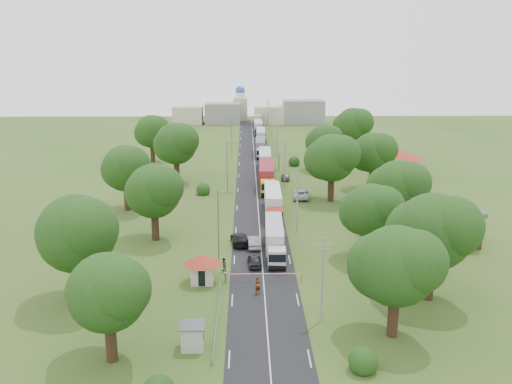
{
  "coord_description": "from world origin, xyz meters",
  "views": [
    {
      "loc": [
        -2.01,
        -87.42,
        27.49
      ],
      "look_at": [
        -0.36,
        5.23,
        3.0
      ],
      "focal_mm": 40.0,
      "sensor_mm": 36.0,
      "label": 1
    }
  ],
  "objects_px": {
    "truck_0": "(274,238)",
    "pedestrian_near": "(258,286)",
    "guard_booth": "(202,265)",
    "car_lane_front": "(255,261)",
    "info_sign": "(279,157)",
    "boom_barrier": "(252,275)",
    "car_lane_mid": "(254,242)"
  },
  "relations": [
    {
      "from": "car_lane_front",
      "to": "pedestrian_near",
      "type": "bearing_deg",
      "value": 87.83
    },
    {
      "from": "guard_booth",
      "to": "truck_0",
      "type": "xyz_separation_m",
      "value": [
        8.96,
        9.87,
        -0.18
      ]
    },
    {
      "from": "guard_booth",
      "to": "truck_0",
      "type": "relative_size",
      "value": 0.33
    },
    {
      "from": "boom_barrier",
      "to": "truck_0",
      "type": "bearing_deg",
      "value": 72.46
    },
    {
      "from": "boom_barrier",
      "to": "car_lane_front",
      "type": "bearing_deg",
      "value": 85.81
    },
    {
      "from": "guard_booth",
      "to": "truck_0",
      "type": "distance_m",
      "value": 13.33
    },
    {
      "from": "truck_0",
      "to": "car_lane_mid",
      "type": "relative_size",
      "value": 2.96
    },
    {
      "from": "guard_booth",
      "to": "pedestrian_near",
      "type": "bearing_deg",
      "value": -28.5
    },
    {
      "from": "boom_barrier",
      "to": "info_sign",
      "type": "relative_size",
      "value": 2.25
    },
    {
      "from": "info_sign",
      "to": "car_lane_front",
      "type": "height_order",
      "value": "info_sign"
    },
    {
      "from": "info_sign",
      "to": "truck_0",
      "type": "relative_size",
      "value": 0.3
    },
    {
      "from": "guard_booth",
      "to": "car_lane_mid",
      "type": "height_order",
      "value": "guard_booth"
    },
    {
      "from": "pedestrian_near",
      "to": "car_lane_mid",
      "type": "bearing_deg",
      "value": 63.22
    },
    {
      "from": "boom_barrier",
      "to": "info_sign",
      "type": "distance_m",
      "value": 60.39
    },
    {
      "from": "boom_barrier",
      "to": "truck_0",
      "type": "relative_size",
      "value": 0.68
    },
    {
      "from": "info_sign",
      "to": "truck_0",
      "type": "distance_m",
      "value": 50.26
    },
    {
      "from": "info_sign",
      "to": "guard_booth",
      "type": "bearing_deg",
      "value": -101.68
    },
    {
      "from": "guard_booth",
      "to": "car_lane_mid",
      "type": "xyz_separation_m",
      "value": [
        6.2,
        11.74,
        -1.41
      ]
    },
    {
      "from": "guard_booth",
      "to": "info_sign",
      "type": "height_order",
      "value": "info_sign"
    },
    {
      "from": "truck_0",
      "to": "pedestrian_near",
      "type": "xyz_separation_m",
      "value": [
        -2.52,
        -13.37,
        -1.01
      ]
    },
    {
      "from": "guard_booth",
      "to": "car_lane_front",
      "type": "relative_size",
      "value": 1.1
    },
    {
      "from": "info_sign",
      "to": "car_lane_mid",
      "type": "relative_size",
      "value": 0.9
    },
    {
      "from": "truck_0",
      "to": "boom_barrier",
      "type": "bearing_deg",
      "value": -107.54
    },
    {
      "from": "truck_0",
      "to": "car_lane_mid",
      "type": "distance_m",
      "value": 3.56
    },
    {
      "from": "truck_0",
      "to": "car_lane_front",
      "type": "bearing_deg",
      "value": -118.98
    },
    {
      "from": "boom_barrier",
      "to": "pedestrian_near",
      "type": "distance_m",
      "value": 3.55
    },
    {
      "from": "boom_barrier",
      "to": "car_lane_front",
      "type": "distance_m",
      "value": 4.9
    },
    {
      "from": "info_sign",
      "to": "pedestrian_near",
      "type": "bearing_deg",
      "value": -95.36
    },
    {
      "from": "truck_0",
      "to": "pedestrian_near",
      "type": "distance_m",
      "value": 13.64
    },
    {
      "from": "car_lane_mid",
      "to": "info_sign",
      "type": "bearing_deg",
      "value": -99.85
    },
    {
      "from": "guard_booth",
      "to": "car_lane_front",
      "type": "distance_m",
      "value": 8.03
    },
    {
      "from": "car_lane_front",
      "to": "car_lane_mid",
      "type": "xyz_separation_m",
      "value": [
        0.0,
        6.86,
        0.07
      ]
    }
  ]
}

